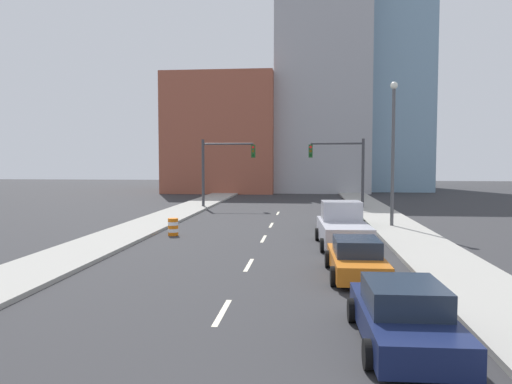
% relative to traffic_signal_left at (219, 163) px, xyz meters
% --- Properties ---
extents(sidewalk_left, '(3.16, 91.05, 0.17)m').
position_rel_traffic_signal_left_xyz_m(sidewalk_left, '(-2.33, 7.40, -3.80)').
color(sidewalk_left, '#9E9B93').
rests_on(sidewalk_left, ground).
extents(sidewalk_right, '(3.16, 91.05, 0.17)m').
position_rel_traffic_signal_left_xyz_m(sidewalk_right, '(13.05, 7.40, -3.80)').
color(sidewalk_right, '#9E9B93').
rests_on(sidewalk_right, ground).
extents(lane_stripe_at_9m, '(0.16, 2.40, 0.01)m').
position_rel_traffic_signal_left_xyz_m(lane_stripe_at_9m, '(5.36, -29.43, -3.89)').
color(lane_stripe_at_9m, beige).
rests_on(lane_stripe_at_9m, ground).
extents(lane_stripe_at_15m, '(0.16, 2.40, 0.01)m').
position_rel_traffic_signal_left_xyz_m(lane_stripe_at_15m, '(5.36, -23.25, -3.89)').
color(lane_stripe_at_15m, beige).
rests_on(lane_stripe_at_15m, ground).
extents(lane_stripe_at_21m, '(0.16, 2.40, 0.01)m').
position_rel_traffic_signal_left_xyz_m(lane_stripe_at_21m, '(5.36, -16.65, -3.89)').
color(lane_stripe_at_21m, beige).
rests_on(lane_stripe_at_21m, ground).
extents(lane_stripe_at_27m, '(0.16, 2.40, 0.01)m').
position_rel_traffic_signal_left_xyz_m(lane_stripe_at_27m, '(5.36, -11.05, -3.89)').
color(lane_stripe_at_27m, beige).
rests_on(lane_stripe_at_27m, ground).
extents(lane_stripe_at_34m, '(0.16, 2.40, 0.01)m').
position_rel_traffic_signal_left_xyz_m(lane_stripe_at_34m, '(5.36, -3.84, -3.89)').
color(lane_stripe_at_34m, beige).
rests_on(lane_stripe_at_34m, ground).
extents(building_brick_left, '(14.00, 16.00, 15.09)m').
position_rel_traffic_signal_left_xyz_m(building_brick_left, '(-3.56, 25.29, 3.66)').
color(building_brick_left, '#9E513D').
rests_on(building_brick_left, ground).
extents(building_office_center, '(12.00, 20.00, 29.95)m').
position_rel_traffic_signal_left_xyz_m(building_office_center, '(9.45, 29.29, 11.09)').
color(building_office_center, '#A8A8AD').
rests_on(building_office_center, ground).
extents(building_glass_right, '(13.00, 20.00, 30.78)m').
position_rel_traffic_signal_left_xyz_m(building_glass_right, '(17.51, 33.29, 11.50)').
color(building_glass_right, '#7A9EB7').
rests_on(building_glass_right, ground).
extents(traffic_signal_left, '(4.67, 0.35, 5.94)m').
position_rel_traffic_signal_left_xyz_m(traffic_signal_left, '(0.00, 0.00, 0.00)').
color(traffic_signal_left, '#38383D').
rests_on(traffic_signal_left, ground).
extents(traffic_signal_right, '(4.67, 0.35, 5.94)m').
position_rel_traffic_signal_left_xyz_m(traffic_signal_right, '(10.90, 0.00, 0.00)').
color(traffic_signal_right, '#38383D').
rests_on(traffic_signal_right, ground).
extents(traffic_barrel, '(0.56, 0.56, 0.95)m').
position_rel_traffic_signal_left_xyz_m(traffic_barrel, '(0.31, -15.98, -3.41)').
color(traffic_barrel, orange).
rests_on(traffic_barrel, ground).
extents(street_lamp, '(0.44, 0.44, 8.82)m').
position_rel_traffic_signal_left_xyz_m(street_lamp, '(12.75, -11.73, 1.19)').
color(street_lamp, '#4C4C51').
rests_on(street_lamp, ground).
extents(sedan_navy, '(2.24, 4.75, 1.39)m').
position_rel_traffic_signal_left_xyz_m(sedan_navy, '(9.79, -31.31, -3.25)').
color(sedan_navy, '#141E47').
rests_on(sedan_navy, ground).
extents(sedan_orange, '(2.11, 4.72, 1.36)m').
position_rel_traffic_signal_left_xyz_m(sedan_orange, '(9.37, -24.78, -3.26)').
color(sedan_orange, orange).
rests_on(sedan_orange, ground).
extents(pickup_truck_silver, '(2.63, 5.55, 2.10)m').
position_rel_traffic_signal_left_xyz_m(pickup_truck_silver, '(9.35, -18.31, -3.04)').
color(pickup_truck_silver, '#B2B2BC').
rests_on(pickup_truck_silver, ground).
extents(sedan_green, '(2.33, 4.57, 1.50)m').
position_rel_traffic_signal_left_xyz_m(sedan_green, '(9.96, -12.11, -3.20)').
color(sedan_green, '#1E6033').
rests_on(sedan_green, ground).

